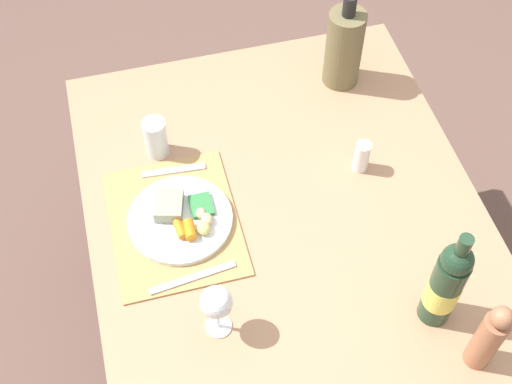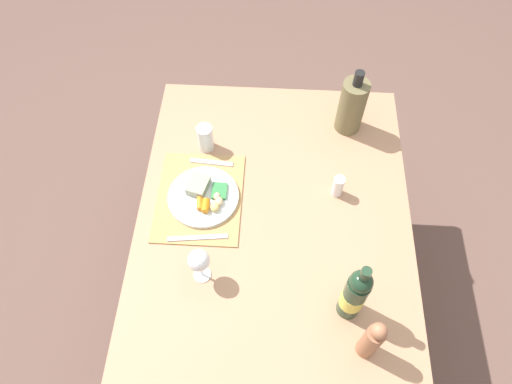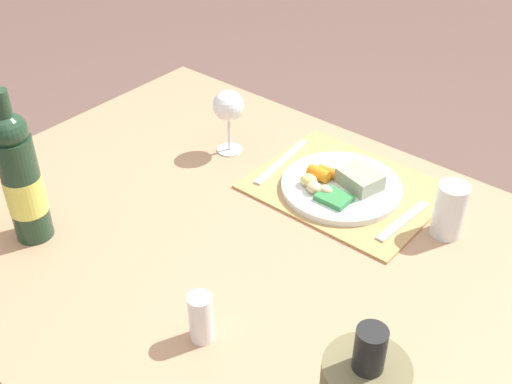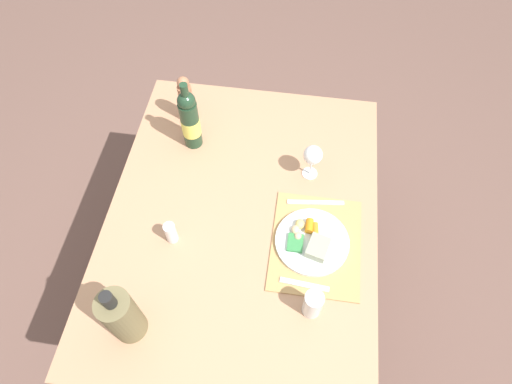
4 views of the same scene
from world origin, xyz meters
name	(u,v)px [view 1 (image 1 of 4)]	position (x,y,z in m)	size (l,w,h in m)	color
ground_plane	(281,344)	(0.00, 0.00, 0.00)	(8.00, 8.00, 0.00)	brown
dining_table	(289,237)	(0.00, 0.00, 0.70)	(1.32, 1.01, 0.76)	tan
placemat	(174,222)	(-0.08, -0.29, 0.76)	(0.40, 0.32, 0.01)	tan
dinner_plate	(181,217)	(-0.08, -0.27, 0.78)	(0.27, 0.27, 0.05)	silver
fork	(174,170)	(-0.24, -0.26, 0.77)	(0.02, 0.17, 0.01)	silver
knife	(193,278)	(0.09, -0.27, 0.77)	(0.02, 0.22, 0.01)	silver
salt_shaker	(362,156)	(-0.13, 0.23, 0.81)	(0.04, 0.04, 0.09)	white
cooler_bottle	(344,47)	(-0.46, 0.29, 0.89)	(0.11, 0.11, 0.30)	brown
wine_bottle	(446,284)	(0.32, 0.26, 0.90)	(0.08, 0.08, 0.33)	#203B26
wine_glass	(216,303)	(0.23, -0.24, 0.88)	(0.07, 0.07, 0.16)	white
pepper_mill	(489,338)	(0.45, 0.30, 0.87)	(0.06, 0.06, 0.23)	#A86B4A
water_tumbler	(156,140)	(-0.32, -0.28, 0.81)	(0.06, 0.06, 0.12)	silver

